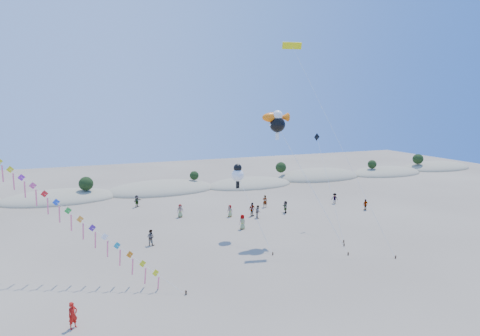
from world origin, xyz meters
name	(u,v)px	position (x,y,z in m)	size (l,w,h in m)	color
ground	(283,322)	(0.00, 0.00, 0.00)	(160.00, 160.00, 0.00)	#796954
dune_ridge	(167,190)	(1.06, 45.14, 0.11)	(145.30, 11.49, 5.57)	gray
kite_train	(17,175)	(-17.58, 15.99, 8.76)	(23.42, 18.03, 17.43)	#3F2D1E
fish_kite	(276,118)	(7.59, 16.76, 13.38)	(5.80, 8.78, 13.96)	#3F2D1E
cartoon_kite_low	(238,174)	(3.73, 18.25, 7.15)	(1.80, 7.62, 8.29)	#3F2D1E
cartoon_kite_high	(278,123)	(7.69, 16.46, 12.81)	(6.28, 6.50, 14.19)	#3F2D1E
parafoil_kite	(294,51)	(9.49, 16.33, 20.50)	(7.30, 10.90, 21.41)	#3F2D1E
dark_kite	(324,164)	(14.32, 17.31, 7.82)	(1.60, 7.85, 11.32)	#3F2D1E
flyer_foreground	(73,315)	(-13.46, 4.53, 0.92)	(0.67, 0.44, 1.83)	#B3140E
beachgoers	(240,209)	(6.95, 25.85, 0.85)	(31.52, 18.11, 1.85)	slate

